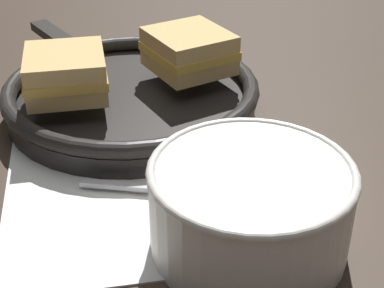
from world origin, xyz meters
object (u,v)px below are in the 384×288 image
object	(u,v)px
sandwich_near_left	(189,51)
sandwich_near_right	(66,73)
spoon	(186,191)
skillet	(131,96)
soup_bowl	(250,202)

from	to	relation	value
sandwich_near_left	sandwich_near_right	bearing A→B (deg)	-158.02
sandwich_near_left	spoon	bearing A→B (deg)	-94.28
skillet	sandwich_near_left	size ratio (longest dim) A/B	3.17
spoon	sandwich_near_right	world-z (taller)	sandwich_near_right
soup_bowl	spoon	distance (m)	0.09
soup_bowl	sandwich_near_left	distance (m)	0.27
skillet	sandwich_near_right	xyz separation A→B (m)	(-0.07, -0.03, 0.04)
soup_bowl	sandwich_near_left	size ratio (longest dim) A/B	1.37
spoon	skillet	distance (m)	0.18
sandwich_near_right	spoon	bearing A→B (deg)	-50.34
soup_bowl	skillet	bearing A→B (deg)	112.82
spoon	sandwich_near_left	xyz separation A→B (m)	(0.01, 0.20, 0.06)
soup_bowl	sandwich_near_right	bearing A→B (deg)	128.35
soup_bowl	sandwich_near_right	size ratio (longest dim) A/B	1.62
spoon	sandwich_near_right	distance (m)	0.20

